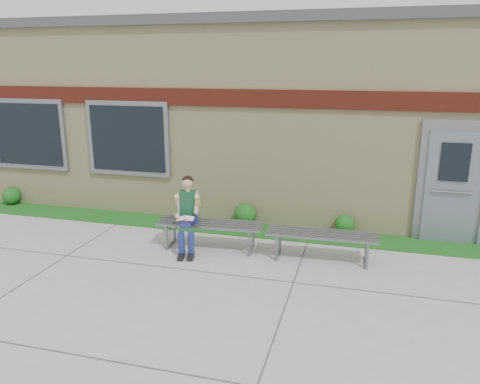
% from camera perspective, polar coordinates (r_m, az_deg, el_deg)
% --- Properties ---
extents(ground, '(80.00, 80.00, 0.00)m').
position_cam_1_polar(ground, '(7.13, -2.23, -11.77)').
color(ground, '#9E9E99').
rests_on(ground, ground).
extents(grass_strip, '(16.00, 0.80, 0.02)m').
position_cam_1_polar(grass_strip, '(9.44, 2.45, -4.74)').
color(grass_strip, '#154B14').
rests_on(grass_strip, ground).
extents(school_building, '(16.20, 6.22, 4.20)m').
position_cam_1_polar(school_building, '(12.25, 6.08, 9.90)').
color(school_building, beige).
rests_on(school_building, ground).
extents(bench_left, '(1.92, 0.65, 0.49)m').
position_cam_1_polar(bench_left, '(8.48, -3.65, -4.47)').
color(bench_left, slate).
rests_on(bench_left, ground).
extents(bench_right, '(1.88, 0.57, 0.48)m').
position_cam_1_polar(bench_right, '(8.10, 9.96, -5.69)').
color(bench_right, slate).
rests_on(bench_right, ground).
extents(girl, '(0.51, 0.81, 1.35)m').
position_cam_1_polar(girl, '(8.31, -6.41, -2.46)').
color(girl, navy).
rests_on(girl, ground).
extents(shrub_west, '(0.41, 0.41, 0.41)m').
position_cam_1_polar(shrub_west, '(12.36, -26.08, -0.42)').
color(shrub_west, '#154B14').
rests_on(shrub_west, grass_strip).
extents(shrub_mid, '(0.45, 0.45, 0.45)m').
position_cam_1_polar(shrub_mid, '(9.67, 0.66, -2.75)').
color(shrub_mid, '#154B14').
rests_on(shrub_mid, grass_strip).
extents(shrub_east, '(0.39, 0.39, 0.39)m').
position_cam_1_polar(shrub_east, '(9.41, 12.67, -3.85)').
color(shrub_east, '#154B14').
rests_on(shrub_east, grass_strip).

